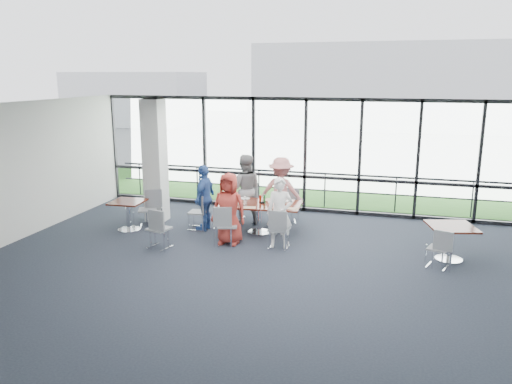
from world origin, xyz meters
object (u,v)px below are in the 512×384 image
(chair_spare_r, at_px, (438,249))
(side_table_right, at_px, (451,231))
(diner_far_left, at_px, (245,189))
(diner_end, at_px, (205,198))
(chair_main_nl, at_px, (228,225))
(chair_main_end, at_px, (198,212))
(chair_spare_la, at_px, (159,229))
(diner_far_right, at_px, (281,191))
(chair_spare_lb, at_px, (148,210))
(side_table_left, at_px, (128,206))
(diner_near_right, at_px, (280,213))
(chair_main_nr, at_px, (279,229))
(chair_main_fr, at_px, (288,206))
(diner_near_left, at_px, (229,209))
(main_table, at_px, (259,208))
(structural_column, at_px, (155,161))
(chair_main_fl, at_px, (248,203))

(chair_spare_r, bearing_deg, side_table_right, 81.43)
(diner_far_left, bearing_deg, diner_end, 35.96)
(diner_far_left, height_order, chair_main_nl, diner_far_left)
(chair_main_end, relative_size, chair_spare_la, 0.97)
(diner_far_right, relative_size, chair_spare_lb, 1.92)
(side_table_left, bearing_deg, chair_spare_lb, 45.69)
(side_table_right, relative_size, chair_main_nl, 1.22)
(diner_near_right, height_order, chair_main_nl, diner_near_right)
(diner_near_right, relative_size, chair_main_nl, 1.77)
(diner_far_left, distance_m, diner_end, 1.17)
(chair_main_nr, xyz_separation_m, chair_spare_lb, (-3.57, 0.63, 0.02))
(chair_spare_lb, xyz_separation_m, chair_spare_r, (6.91, -0.89, -0.06))
(side_table_right, distance_m, chair_main_fr, 4.25)
(diner_near_left, height_order, diner_end, diner_near_left)
(main_table, relative_size, chair_main_fr, 2.46)
(main_table, height_order, chair_spare_la, chair_spare_la)
(chair_main_nl, bearing_deg, diner_far_left, 79.01)
(diner_far_left, relative_size, chair_main_fr, 2.14)
(chair_main_fr, bearing_deg, chair_spare_la, 34.68)
(chair_spare_la, bearing_deg, diner_far_right, 61.63)
(structural_column, xyz_separation_m, main_table, (2.91, -0.32, -0.97))
(side_table_right, height_order, chair_main_fr, chair_main_fr)
(structural_column, distance_m, diner_near_right, 3.90)
(diner_end, height_order, chair_main_end, diner_end)
(diner_near_left, bearing_deg, chair_main_fr, 67.37)
(diner_far_right, bearing_deg, chair_main_end, 26.46)
(main_table, distance_m, chair_main_nr, 1.20)
(side_table_left, bearing_deg, chair_main_end, 18.93)
(diner_near_left, xyz_separation_m, chair_main_fl, (-0.10, 1.89, -0.34))
(diner_far_right, xyz_separation_m, chair_main_end, (-1.92, -0.93, -0.45))
(diner_far_right, relative_size, diner_end, 1.07)
(diner_far_left, height_order, chair_spare_r, diner_far_left)
(structural_column, bearing_deg, diner_end, -15.20)
(side_table_right, height_order, chair_spare_la, chair_spare_la)
(diner_near_left, relative_size, chair_main_nl, 1.83)
(chair_main_nl, bearing_deg, chair_main_fr, 50.58)
(chair_spare_la, bearing_deg, chair_main_nr, 29.05)
(diner_far_right, bearing_deg, structural_column, 9.27)
(structural_column, height_order, chair_main_nr, structural_column)
(main_table, bearing_deg, diner_near_right, -55.07)
(diner_far_left, relative_size, chair_main_fl, 1.87)
(chair_main_nl, height_order, chair_main_nr, chair_main_nl)
(side_table_left, bearing_deg, chair_spare_la, -36.78)
(diner_end, relative_size, chair_spare_lb, 1.79)
(diner_near_left, bearing_deg, main_table, 65.90)
(structural_column, height_order, diner_end, structural_column)
(chair_main_nl, bearing_deg, diner_near_right, -8.23)
(chair_main_nr, bearing_deg, chair_main_nl, -173.72)
(side_table_left, relative_size, chair_main_nl, 0.90)
(side_table_left, relative_size, chair_spare_r, 1.02)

